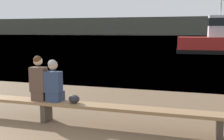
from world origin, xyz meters
The scene contains 7 objects.
water_surface centered at (0.00, 126.76, 0.00)m, with size 240.00×240.00×0.00m, color #426B8E.
far_shoreline centered at (0.00, 134.06, 4.23)m, with size 600.00×12.00×8.46m, color #4C4C42.
bench_main centered at (0.37, 2.60, 0.41)m, with size 8.22×0.42×0.49m.
person_left centered at (0.20, 2.60, 0.96)m, with size 0.37×0.36×1.05m.
person_right centered at (0.58, 2.60, 0.93)m, with size 0.37×0.37×0.97m.
shopping_bag centered at (1.09, 2.58, 0.59)m, with size 0.25×0.21×0.19m.
tugboat_red centered at (5.68, 25.10, 1.11)m, with size 7.57×3.34×6.71m.
Camera 1 is at (3.68, -3.06, 2.11)m, focal length 45.00 mm.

